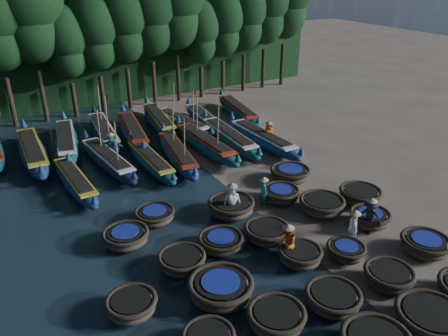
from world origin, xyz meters
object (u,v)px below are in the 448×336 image
coracle_16 (221,241)px  long_boat_14 (159,120)px  long_boat_5 (177,154)px  long_boat_12 (104,132)px  long_boat_17 (238,111)px  coracle_19 (360,195)px  fisherman_4 (353,228)px  coracle_24 (290,174)px  coracle_13 (346,251)px  long_boat_15 (182,123)px  coracle_15 (182,261)px  fisherman_6 (269,134)px  fisherman_5 (112,145)px  coracle_6 (276,318)px  long_boat_11 (67,141)px  long_boat_2 (75,181)px  coracle_22 (231,207)px  fisherman_2 (287,243)px  coracle_21 (155,215)px  coracle_14 (370,218)px  coracle_11 (221,288)px  long_boat_4 (150,161)px  coracle_20 (126,237)px  coracle_12 (300,255)px  coracle_17 (267,232)px  long_boat_8 (262,139)px  coracle_8 (389,277)px  fisherman_3 (369,216)px  coracle_18 (322,205)px  coracle_9 (425,244)px  fisherman_0 (232,200)px  long_boat_6 (205,144)px  fisherman_1 (263,190)px  coracle_7 (333,298)px  coracle_23 (281,194)px  long_boat_13 (133,131)px  coracle_10 (132,305)px  long_boat_10 (33,152)px  coracle_3 (430,318)px

coracle_16 → long_boat_14: size_ratio=0.25×
long_boat_5 → long_boat_14: (1.41, 6.58, 0.02)m
long_boat_12 → long_boat_17: bearing=2.8°
coracle_19 → fisherman_4: bearing=-140.6°
coracle_24 → coracle_13: bearing=-108.9°
long_boat_15 → coracle_15: bearing=-123.6°
coracle_16 → fisherman_6: fisherman_6 is taller
fisherman_5 → coracle_6: bearing=-52.5°
coracle_24 → long_boat_11: size_ratio=0.31×
coracle_13 → long_boat_2: (-8.59, 12.19, 0.11)m
coracle_24 → long_boat_17: size_ratio=0.32×
coracle_19 → long_boat_15: long_boat_15 is taller
coracle_15 → long_boat_15: long_boat_15 is taller
coracle_22 → fisherman_2: 4.40m
coracle_22 → long_boat_5: bearing=87.4°
long_boat_15 → coracle_21: bearing=-129.5°
coracle_14 → fisherman_6: fisherman_6 is taller
fisherman_4 → coracle_11: bearing=123.7°
coracle_11 → long_boat_4: long_boat_4 is taller
coracle_20 → long_boat_5: 9.07m
coracle_13 → coracle_20: size_ratio=0.81×
coracle_12 → long_boat_17: 19.13m
coracle_19 → fisherman_2: 6.74m
coracle_16 → coracle_17: coracle_17 is taller
long_boat_14 → long_boat_8: bearing=-48.9°
coracle_8 → coracle_17: coracle_17 is taller
fisherman_3 → coracle_8: bearing=-62.8°
coracle_18 → long_boat_8: (2.35, 8.73, 0.10)m
coracle_9 → coracle_17: coracle_17 is taller
fisherman_0 → fisherman_3: fisherman_3 is taller
long_boat_6 → fisherman_1: size_ratio=4.76×
coracle_13 → coracle_18: 3.75m
coracle_7 → fisherman_5: size_ratio=1.24×
coracle_14 → coracle_23: (-2.32, 4.03, 0.01)m
coracle_11 → fisherman_4: size_ratio=1.37×
long_boat_15 → coracle_7: bearing=-107.7°
coracle_24 → fisherman_4: size_ratio=1.35×
coracle_12 → fisherman_1: 4.98m
coracle_14 → fisherman_5: (-8.35, 14.06, 0.42)m
long_boat_2 → fisherman_1: bearing=-43.3°
coracle_23 → long_boat_13: bearing=106.9°
coracle_10 → coracle_13: size_ratio=1.04×
coracle_20 → long_boat_10: long_boat_10 is taller
coracle_21 → long_boat_15: bearing=59.3°
long_boat_2 → long_boat_8: (12.55, -0.07, 0.07)m
coracle_21 → long_boat_6: bearing=46.5°
long_boat_12 → long_boat_14: 4.40m
coracle_18 → coracle_3: bearing=-104.0°
long_boat_6 → fisherman_4: long_boat_6 is taller
fisherman_0 → coracle_9: bearing=-33.4°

